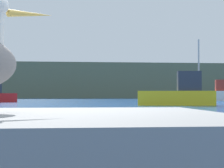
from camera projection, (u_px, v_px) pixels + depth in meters
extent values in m
cube|color=#5B664C|center=(72.00, 82.00, 80.20)|extent=(140.00, 17.32, 6.93)
cone|color=gold|center=(31.00, 14.00, 3.02)|extent=(0.36, 0.28, 0.09)
cube|color=yellow|center=(176.00, 98.00, 28.46)|extent=(5.89, 2.59, 1.10)
cube|color=#2D333D|center=(189.00, 81.00, 28.40)|extent=(1.91, 1.57, 1.47)
cylinder|color=#B2B2B2|center=(199.00, 65.00, 28.37)|extent=(0.12, 0.12, 3.87)
cube|color=maroon|center=(224.00, 85.00, 46.83)|extent=(2.40, 1.83, 1.39)
sphere|color=yellow|center=(101.00, 119.00, 9.51)|extent=(0.50, 0.50, 0.50)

